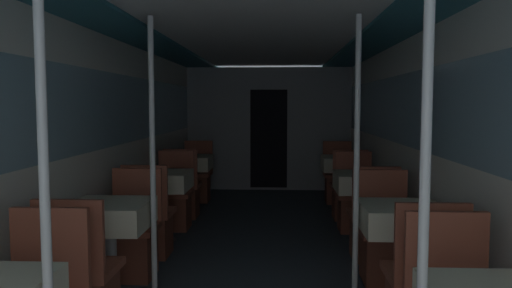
# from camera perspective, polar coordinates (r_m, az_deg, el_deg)

# --- Properties ---
(wall_left) EXTENTS (0.05, 9.70, 2.13)m
(wall_left) POSITION_cam_1_polar(r_m,az_deg,el_deg) (5.00, -16.45, 0.13)
(wall_left) COLOR silver
(wall_left) RESTS_ON ground_plane
(wall_right) EXTENTS (0.05, 9.70, 2.13)m
(wall_right) POSITION_cam_1_polar(r_m,az_deg,el_deg) (4.88, 17.67, 0.01)
(wall_right) COLOR silver
(wall_right) RESTS_ON ground_plane
(ceiling_panel) EXTENTS (2.90, 9.70, 0.07)m
(ceiling_panel) POSITION_cam_1_polar(r_m,az_deg,el_deg) (4.76, 0.42, 12.78)
(ceiling_panel) COLOR white
(ceiling_panel) RESTS_ON wall_left
(bulkhead_far) EXTENTS (2.85, 0.09, 2.13)m
(bulkhead_far) POSITION_cam_1_polar(r_m,az_deg,el_deg) (8.69, 1.47, 1.70)
(bulkhead_far) COLOR gray
(bulkhead_far) RESTS_ON ground_plane
(support_pole_left_0) EXTENTS (0.04, 0.04, 2.13)m
(support_pole_left_0) POSITION_cam_1_polar(r_m,az_deg,el_deg) (2.18, -22.95, -7.10)
(support_pole_left_0) COLOR silver
(support_pole_left_0) RESTS_ON ground_plane
(dining_table_left_1) EXTENTS (0.58, 0.58, 0.76)m
(dining_table_left_1) POSITION_cam_1_polar(r_m,az_deg,el_deg) (3.93, -16.38, -8.20)
(dining_table_left_1) COLOR #4C4C51
(dining_table_left_1) RESTS_ON ground_plane
(chair_left_far_1) EXTENTS (0.44, 0.44, 0.92)m
(chair_left_far_1) POSITION_cam_1_polar(r_m,az_deg,el_deg) (4.52, -13.95, -11.05)
(chair_left_far_1) COLOR brown
(chair_left_far_1) RESTS_ON ground_plane
(support_pole_left_1) EXTENTS (0.04, 0.04, 2.13)m
(support_pole_left_1) POSITION_cam_1_polar(r_m,az_deg,el_deg) (3.76, -11.73, -2.07)
(support_pole_left_1) COLOR silver
(support_pole_left_1) RESTS_ON ground_plane
(dining_table_left_2) EXTENTS (0.58, 0.58, 0.76)m
(dining_table_left_2) POSITION_cam_1_polar(r_m,az_deg,el_deg) (5.53, -10.63, -4.42)
(dining_table_left_2) COLOR #4C4C51
(dining_table_left_2) RESTS_ON ground_plane
(chair_left_near_2) EXTENTS (0.44, 0.44, 0.92)m
(chair_left_near_2) POSITION_cam_1_polar(r_m,az_deg,el_deg) (5.07, -12.03, -9.32)
(chair_left_near_2) COLOR brown
(chair_left_near_2) RESTS_ON ground_plane
(chair_left_far_2) EXTENTS (0.44, 0.44, 0.92)m
(chair_left_far_2) POSITION_cam_1_polar(r_m,az_deg,el_deg) (6.12, -9.37, -6.88)
(chair_left_far_2) COLOR brown
(chair_left_far_2) RESTS_ON ground_plane
(dining_table_left_3) EXTENTS (0.58, 0.58, 0.76)m
(dining_table_left_3) POSITION_cam_1_polar(r_m,az_deg,el_deg) (7.17, -7.51, -2.33)
(dining_table_left_3) COLOR #4C4C51
(dining_table_left_3) RESTS_ON ground_plane
(chair_left_near_3) EXTENTS (0.44, 0.44, 0.92)m
(chair_left_near_3) POSITION_cam_1_polar(r_m,az_deg,el_deg) (6.68, -8.32, -5.90)
(chair_left_near_3) COLOR brown
(chair_left_near_3) RESTS_ON ground_plane
(chair_left_far_3) EXTENTS (0.44, 0.44, 0.92)m
(chair_left_far_3) POSITION_cam_1_polar(r_m,az_deg,el_deg) (7.76, -6.75, -4.43)
(chair_left_far_3) COLOR brown
(chair_left_far_3) RESTS_ON ground_plane
(support_pole_right_0) EXTENTS (0.04, 0.04, 2.13)m
(support_pole_right_0) POSITION_cam_1_polar(r_m,az_deg,el_deg) (2.05, 18.64, -7.72)
(support_pole_right_0) COLOR silver
(support_pole_right_0) RESTS_ON ground_plane
(dining_table_right_1) EXTENTS (0.58, 0.58, 0.76)m
(dining_table_right_1) POSITION_cam_1_polar(r_m,az_deg,el_deg) (3.82, 16.31, -8.55)
(dining_table_right_1) COLOR #4C4C51
(dining_table_right_1) RESTS_ON ground_plane
(chair_right_far_1) EXTENTS (0.44, 0.44, 0.92)m
(chair_right_far_1) POSITION_cam_1_polar(r_m,az_deg,el_deg) (4.43, 14.50, -11.39)
(chair_right_far_1) COLOR brown
(chair_right_far_1) RESTS_ON ground_plane
(support_pole_right_1) EXTENTS (0.04, 0.04, 2.13)m
(support_pole_right_1) POSITION_cam_1_polar(r_m,az_deg,el_deg) (3.68, 11.42, -2.20)
(support_pole_right_1) COLOR silver
(support_pole_right_1) RESTS_ON ground_plane
(dining_table_right_2) EXTENTS (0.58, 0.58, 0.76)m
(dining_table_right_2) POSITION_cam_1_polar(r_m,az_deg,el_deg) (5.45, 12.13, -4.57)
(dining_table_right_2) COLOR #4C4C51
(dining_table_right_2) RESTS_ON ground_plane
(chair_right_near_2) EXTENTS (0.44, 0.44, 0.92)m
(chair_right_near_2) POSITION_cam_1_polar(r_m,az_deg,el_deg) (4.99, 13.12, -9.57)
(chair_right_near_2) COLOR brown
(chair_right_near_2) RESTS_ON ground_plane
(chair_right_far_2) EXTENTS (0.44, 0.44, 0.92)m
(chair_right_far_2) POSITION_cam_1_polar(r_m,az_deg,el_deg) (6.05, 11.22, -7.04)
(chair_right_far_2) COLOR brown
(chair_right_far_2) RESTS_ON ground_plane
(dining_table_right_3) EXTENTS (0.58, 0.58, 0.76)m
(dining_table_right_3) POSITION_cam_1_polar(r_m,az_deg,el_deg) (7.11, 9.91, -2.42)
(dining_table_right_3) COLOR #4C4C51
(dining_table_right_3) RESTS_ON ground_plane
(chair_right_near_3) EXTENTS (0.44, 0.44, 0.92)m
(chair_right_near_3) POSITION_cam_1_polar(r_m,az_deg,el_deg) (6.62, 10.47, -6.03)
(chair_right_near_3) COLOR brown
(chair_right_near_3) RESTS_ON ground_plane
(chair_right_far_3) EXTENTS (0.44, 0.44, 0.92)m
(chair_right_far_3) POSITION_cam_1_polar(r_m,az_deg,el_deg) (7.70, 9.36, -4.52)
(chair_right_far_3) COLOR brown
(chair_right_far_3) RESTS_ON ground_plane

